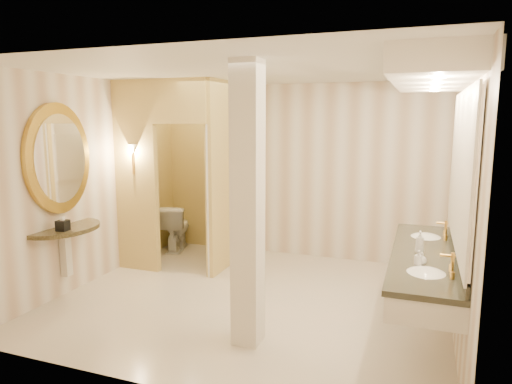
% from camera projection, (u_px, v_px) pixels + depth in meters
% --- Properties ---
extents(floor, '(4.50, 4.50, 0.00)m').
position_uv_depth(floor, '(251.00, 299.00, 5.55)').
color(floor, beige).
rests_on(floor, ground).
extents(ceiling, '(4.50, 4.50, 0.00)m').
position_uv_depth(ceiling, '(251.00, 71.00, 5.12)').
color(ceiling, silver).
rests_on(ceiling, wall_back).
extents(wall_back, '(4.50, 0.02, 2.70)m').
position_uv_depth(wall_back, '(296.00, 171.00, 7.19)').
color(wall_back, beige).
rests_on(wall_back, floor).
extents(wall_front, '(4.50, 0.02, 2.70)m').
position_uv_depth(wall_front, '(159.00, 227.00, 3.48)').
color(wall_front, beige).
rests_on(wall_front, floor).
extents(wall_left, '(0.02, 4.00, 2.70)m').
position_uv_depth(wall_left, '(94.00, 181.00, 6.10)').
color(wall_left, beige).
rests_on(wall_left, floor).
extents(wall_right, '(0.02, 4.00, 2.70)m').
position_uv_depth(wall_right, '(460.00, 201.00, 4.58)').
color(wall_right, beige).
rests_on(wall_right, floor).
extents(toilet_closet, '(1.50, 1.55, 2.70)m').
position_uv_depth(toilet_closet, '(203.00, 173.00, 6.61)').
color(toilet_closet, '#D8BE71').
rests_on(toilet_closet, floor).
extents(wall_sconce, '(0.14, 0.14, 0.42)m').
position_uv_depth(wall_sconce, '(132.00, 151.00, 6.33)').
color(wall_sconce, gold).
rests_on(wall_sconce, toilet_closet).
extents(vanity, '(0.75, 2.56, 2.09)m').
position_uv_depth(vanity, '(434.00, 176.00, 4.35)').
color(vanity, silver).
rests_on(vanity, floor).
extents(console_shelf, '(1.01, 1.01, 1.96)m').
position_uv_depth(console_shelf, '(60.00, 188.00, 5.48)').
color(console_shelf, black).
rests_on(console_shelf, floor).
extents(pillar, '(0.26, 0.26, 2.70)m').
position_uv_depth(pillar, '(248.00, 207.00, 4.28)').
color(pillar, silver).
rests_on(pillar, floor).
extents(tissue_box, '(0.13, 0.13, 0.12)m').
position_uv_depth(tissue_box, '(63.00, 225.00, 5.32)').
color(tissue_box, black).
rests_on(tissue_box, console_shelf).
extents(toilet, '(0.61, 0.83, 0.76)m').
position_uv_depth(toilet, '(176.00, 227.00, 7.59)').
color(toilet, white).
rests_on(toilet, floor).
extents(soap_bottle_a, '(0.07, 0.07, 0.13)m').
position_uv_depth(soap_bottle_a, '(419.00, 258.00, 4.07)').
color(soap_bottle_a, beige).
rests_on(soap_bottle_a, vanity).
extents(soap_bottle_b, '(0.10, 0.10, 0.11)m').
position_uv_depth(soap_bottle_b, '(422.00, 259.00, 4.09)').
color(soap_bottle_b, silver).
rests_on(soap_bottle_b, vanity).
extents(soap_bottle_c, '(0.09, 0.09, 0.22)m').
position_uv_depth(soap_bottle_c, '(420.00, 242.00, 4.44)').
color(soap_bottle_c, '#C6B28C').
rests_on(soap_bottle_c, vanity).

